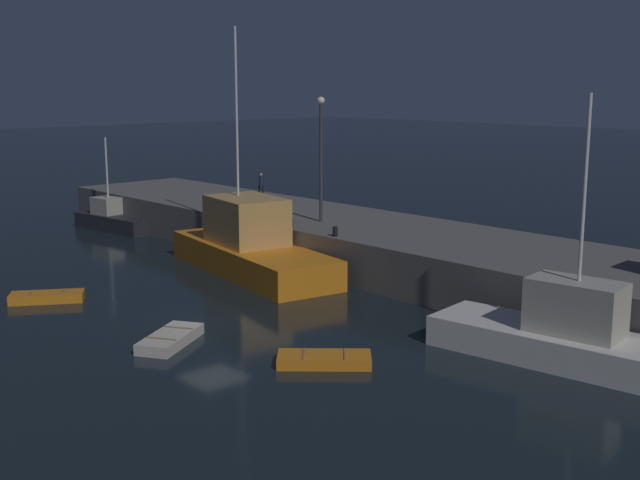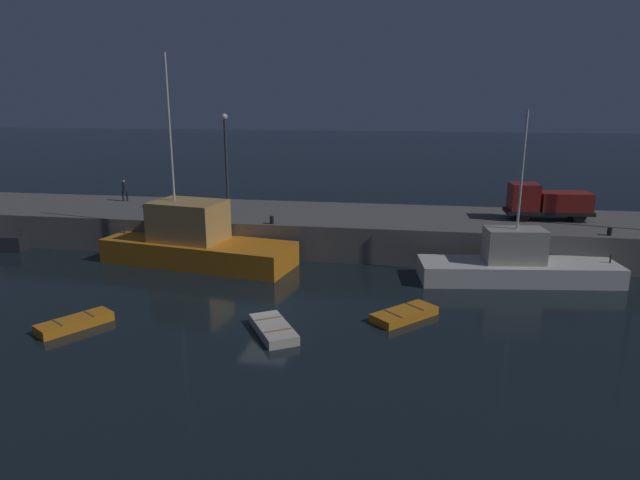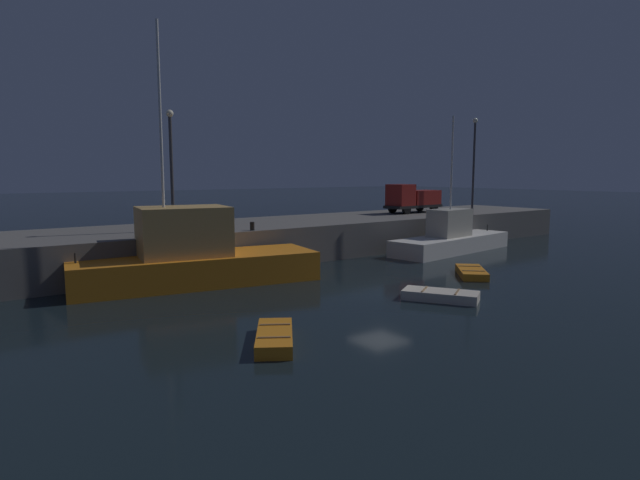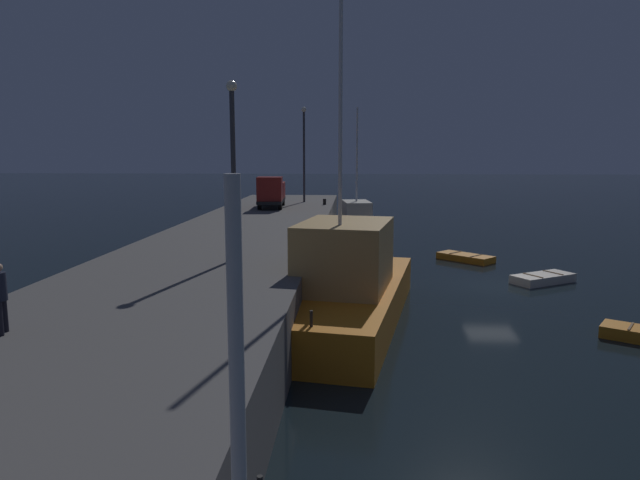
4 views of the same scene
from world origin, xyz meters
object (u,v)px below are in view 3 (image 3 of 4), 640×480
(rowboat_white_mid, at_px, (275,338))
(lamp_post_east, at_px, (474,158))
(lamp_post_west, at_px, (171,160))
(fishing_boat_blue, at_px, (451,239))
(fishing_trawler_red, at_px, (193,257))
(dinghy_red_small, at_px, (471,272))
(utility_truck, at_px, (412,198))
(dinghy_orange_near, at_px, (441,295))
(bollard_west, at_px, (472,211))
(bollard_central, at_px, (252,226))
(bollard_east, at_px, (196,230))

(rowboat_white_mid, height_order, lamp_post_east, lamp_post_east)
(lamp_post_west, bearing_deg, fishing_boat_blue, -14.41)
(fishing_trawler_red, xyz_separation_m, dinghy_red_small, (13.94, -7.40, -1.26))
(lamp_post_west, relative_size, utility_truck, 1.22)
(fishing_trawler_red, height_order, lamp_post_east, fishing_trawler_red)
(dinghy_orange_near, bearing_deg, fishing_trawler_red, 127.44)
(fishing_boat_blue, xyz_separation_m, bollard_west, (5.84, 2.68, 1.69))
(lamp_post_east, xyz_separation_m, bollard_central, (-24.21, -2.27, -4.62))
(dinghy_orange_near, height_order, bollard_central, bollard_central)
(fishing_boat_blue, relative_size, bollard_west, 24.22)
(fishing_trawler_red, bearing_deg, bollard_east, 62.04)
(rowboat_white_mid, xyz_separation_m, bollard_central, (6.49, 13.15, 2.46))
(fishing_boat_blue, bearing_deg, lamp_post_east, 28.84)
(lamp_post_east, bearing_deg, fishing_trawler_red, -171.64)
(lamp_post_west, bearing_deg, fishing_trawler_red, -99.56)
(utility_truck, height_order, bollard_west, utility_truck)
(fishing_boat_blue, bearing_deg, bollard_central, 171.32)
(utility_truck, distance_m, bollard_central, 19.18)
(fishing_trawler_red, distance_m, bollard_west, 26.45)
(rowboat_white_mid, bearing_deg, fishing_boat_blue, 25.81)
(fishing_boat_blue, xyz_separation_m, bollard_east, (-19.40, 2.45, 1.68))
(lamp_post_east, distance_m, bollard_west, 5.69)
(lamp_post_east, bearing_deg, bollard_east, -175.46)
(dinghy_red_small, relative_size, utility_truck, 0.59)
(dinghy_orange_near, height_order, dinghy_red_small, dinghy_orange_near)
(lamp_post_east, distance_m, utility_truck, 6.99)
(lamp_post_west, distance_m, lamp_post_east, 28.19)
(fishing_trawler_red, xyz_separation_m, rowboat_white_mid, (-1.74, -11.16, -1.24))
(dinghy_orange_near, xyz_separation_m, bollard_east, (-6.81, 12.34, 2.44))
(fishing_trawler_red, distance_m, utility_truck, 24.35)
(fishing_trawler_red, height_order, rowboat_white_mid, fishing_trawler_red)
(lamp_post_west, bearing_deg, utility_truck, 4.47)
(lamp_post_west, relative_size, lamp_post_east, 0.86)
(dinghy_red_small, xyz_separation_m, lamp_post_east, (15.03, 11.65, 7.10))
(dinghy_orange_near, bearing_deg, bollard_west, 34.30)
(fishing_trawler_red, xyz_separation_m, bollard_central, (4.75, 1.99, 1.22))
(rowboat_white_mid, bearing_deg, bollard_central, 63.72)
(rowboat_white_mid, relative_size, bollard_east, 7.42)
(rowboat_white_mid, relative_size, lamp_post_east, 0.42)
(rowboat_white_mid, height_order, bollard_central, bollard_central)
(dinghy_red_small, xyz_separation_m, bollard_west, (12.39, 9.67, 2.47))
(rowboat_white_mid, relative_size, bollard_central, 6.80)
(rowboat_white_mid, height_order, bollard_west, bollard_west)
(dinghy_orange_near, xyz_separation_m, lamp_post_east, (21.07, 14.56, 7.09))
(rowboat_white_mid, height_order, utility_truck, utility_truck)
(dinghy_red_small, height_order, bollard_east, bollard_east)
(dinghy_orange_near, xyz_separation_m, dinghy_red_small, (6.05, 2.91, -0.02))
(lamp_post_east, bearing_deg, lamp_post_west, 179.20)
(lamp_post_east, distance_m, bollard_central, 24.76)
(fishing_trawler_red, relative_size, utility_truck, 2.27)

